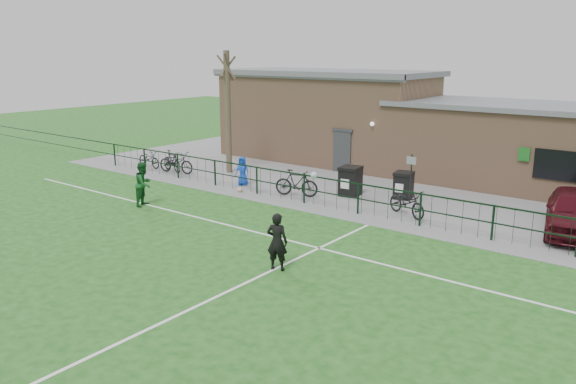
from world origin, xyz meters
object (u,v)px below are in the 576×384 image
Objects in this scene: wheelie_bin_left at (350,182)px; bicycle_e at (407,202)px; bicycle_d at (296,183)px; bicycle_c at (176,162)px; outfield_player at (144,184)px; ball_ground at (240,190)px; sign_post at (411,179)px; bare_tree at (228,113)px; wheelie_bin_right at (404,186)px; bicycle_a at (149,159)px; car_maroon at (575,211)px; bicycle_b at (172,161)px; spectator_child at (242,171)px.

bicycle_e is at bearing -29.23° from wheelie_bin_left.
bicycle_c is at bearing 71.69° from bicycle_d.
outfield_player is 4.24m from ball_ground.
bare_tree is at bearing -179.91° from sign_post.
wheelie_bin_right is at bearing 17.30° from wheelie_bin_left.
bare_tree is 3.40× the size of bicycle_a.
bare_tree is at bearing 54.15° from bicycle_d.
car_maroon is 18.35m from bicycle_b.
wheelie_bin_right is at bearing -75.27° from bicycle_d.
bicycle_c is at bearing 161.68° from spectator_child.
bicycle_b is 6.35m from outfield_player.
bare_tree is 3.36× the size of bicycle_b.
spectator_child is at bearing -171.90° from wheelie_bin_right.
bicycle_e is at bearing -106.02° from bicycle_d.
bicycle_b is at bearing 71.16° from bicycle_d.
sign_post is 1.04× the size of bicycle_e.
bare_tree is 3.13× the size of bicycle_e.
bicycle_a is 0.92× the size of bicycle_e.
bicycle_a is (-13.48, -2.31, -0.05)m from wheelie_bin_right.
outfield_player is (-0.80, -4.89, 0.19)m from spectator_child.
outfield_player is (-14.26, -6.54, 0.10)m from car_maroon.
outfield_player is (4.01, -4.91, 0.32)m from bicycle_b.
bicycle_b reaches higher than ball_ground.
outfield_player reaches higher than wheelie_bin_left.
wheelie_bin_right is at bearing 53.32° from bicycle_e.
spectator_child is at bearing 70.21° from bicycle_d.
bicycle_b is 0.87× the size of bicycle_c.
wheelie_bin_right is at bearing 3.73° from bare_tree.
bare_tree is 7.12m from outfield_player.
outfield_player reaches higher than ball_ground.
wheelie_bin_left is 8.47m from outfield_player.
spectator_child is (-7.45, -1.72, -0.34)m from sign_post.
spectator_child is 1.40m from ball_ground.
bicycle_b is (-11.69, -2.29, 0.02)m from wheelie_bin_right.
wheelie_bin_left is at bearing -63.81° from outfield_player.
bicycle_e is at bearing -67.82° from sign_post.
bicycle_d is at bearing 177.58° from car_maroon.
bicycle_b reaches higher than bicycle_e.
bicycle_c is 1.07× the size of bicycle_e.
bare_tree is 1.36× the size of car_maroon.
car_maroon is 2.35× the size of bicycle_d.
bicycle_c is (-17.87, -1.71, -0.21)m from car_maroon.
bicycle_c is 12.54m from bicycle_e.
ball_ground is (3.21, -2.73, -2.88)m from bare_tree.
car_maroon is 10.47m from bicycle_d.
wheelie_bin_right is 2.55m from bicycle_e.
spectator_child reaches higher than wheelie_bin_right.
wheelie_bin_left is 0.26× the size of car_maroon.
bicycle_e is (-5.34, -1.56, -0.25)m from car_maroon.
wheelie_bin_left is at bearing 92.09° from bicycle_e.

